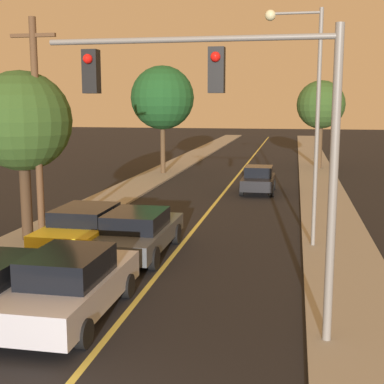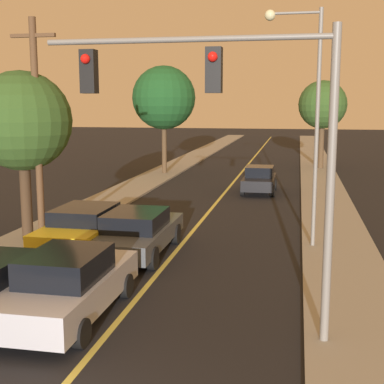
# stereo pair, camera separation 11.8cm
# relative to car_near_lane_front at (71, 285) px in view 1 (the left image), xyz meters

# --- Properties ---
(road_surface) EXTENTS (8.43, 80.00, 0.01)m
(road_surface) POSITION_rel_car_near_lane_front_xyz_m (1.18, 31.66, -0.81)
(road_surface) COLOR black
(road_surface) RESTS_ON ground
(sidewalk_left) EXTENTS (2.50, 80.00, 0.12)m
(sidewalk_left) POSITION_rel_car_near_lane_front_xyz_m (-4.29, 31.66, -0.75)
(sidewalk_left) COLOR gray
(sidewalk_left) RESTS_ON ground
(sidewalk_right) EXTENTS (2.50, 80.00, 0.12)m
(sidewalk_right) POSITION_rel_car_near_lane_front_xyz_m (6.65, 31.66, -0.75)
(sidewalk_right) COLOR gray
(sidewalk_right) RESTS_ON ground
(car_near_lane_front) EXTENTS (1.98, 4.76, 1.63)m
(car_near_lane_front) POSITION_rel_car_near_lane_front_xyz_m (0.00, 0.00, 0.00)
(car_near_lane_front) COLOR #A5A8B2
(car_near_lane_front) RESTS_ON ground
(car_near_lane_second) EXTENTS (2.12, 5.07, 1.50)m
(car_near_lane_second) POSITION_rel_car_near_lane_front_xyz_m (-0.00, 5.42, -0.03)
(car_near_lane_second) COLOR #474C51
(car_near_lane_second) RESTS_ON ground
(car_outer_lane_second) EXTENTS (2.12, 5.12, 1.54)m
(car_outer_lane_second) POSITION_rel_car_near_lane_front_xyz_m (-1.86, 5.63, 0.00)
(car_outer_lane_second) COLOR gold
(car_outer_lane_second) RESTS_ON ground
(car_far_oncoming) EXTENTS (1.84, 3.93, 1.49)m
(car_far_oncoming) POSITION_rel_car_near_lane_front_xyz_m (3.08, 18.74, -0.06)
(car_far_oncoming) COLOR black
(car_far_oncoming) RESTS_ON ground
(traffic_signal_mast) EXTENTS (5.99, 0.42, 6.38)m
(traffic_signal_mast) POSITION_rel_car_near_lane_front_xyz_m (3.87, -0.33, 3.92)
(traffic_signal_mast) COLOR slate
(traffic_signal_mast) RESTS_ON ground
(streetlamp_right) EXTENTS (1.90, 0.36, 7.93)m
(streetlamp_right) POSITION_rel_car_near_lane_front_xyz_m (5.34, 7.33, 4.32)
(streetlamp_right) COLOR slate
(streetlamp_right) RESTS_ON ground
(utility_pole_left) EXTENTS (1.60, 0.24, 7.69)m
(utility_pole_left) POSITION_rel_car_near_lane_front_xyz_m (-3.64, 5.84, 3.31)
(utility_pole_left) COLOR #513823
(utility_pole_left) RESTS_ON ground
(tree_left_near) EXTENTS (3.49, 3.49, 6.00)m
(tree_left_near) POSITION_rel_car_near_lane_front_xyz_m (-4.37, 6.19, 3.53)
(tree_left_near) COLOR #3D2B1C
(tree_left_near) RESTS_ON ground
(tree_left_far) EXTENTS (4.38, 4.38, 7.43)m
(tree_left_far) POSITION_rel_car_near_lane_front_xyz_m (-4.06, 25.23, 4.53)
(tree_left_far) COLOR #4C3823
(tree_left_far) RESTS_ON ground
(tree_right_near) EXTENTS (3.59, 3.59, 6.56)m
(tree_right_near) POSITION_rel_car_near_lane_front_xyz_m (6.87, 30.41, 4.03)
(tree_right_near) COLOR #4C3823
(tree_right_near) RESTS_ON ground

